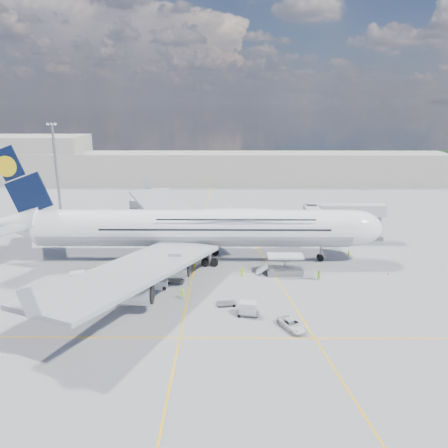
{
  "coord_description": "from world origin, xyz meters",
  "views": [
    {
      "loc": [
        6.39,
        -72.43,
        30.62
      ],
      "look_at": [
        5.75,
        8.0,
        8.13
      ],
      "focal_mm": 35.0,
      "sensor_mm": 36.0,
      "label": 1
    }
  ],
  "objects_px": {
    "dolly_back": "(59,296)",
    "cone_wing_left_inner": "(200,231)",
    "dolly_row_c": "(175,281)",
    "dolly_nose_near": "(226,303)",
    "cone_nose": "(388,273)",
    "crew_nose": "(349,254)",
    "catering_truck_outer": "(141,207)",
    "cone_wing_right_outer": "(133,300)",
    "dolly_row_a": "(129,277)",
    "cargo_loader": "(284,267)",
    "crew_van": "(242,272)",
    "dolly_nose_far": "(248,308)",
    "service_van": "(292,325)",
    "catering_truck_inner": "(196,227)",
    "cone_wing_right_inner": "(144,287)",
    "light_mast": "(56,169)",
    "crew_loader": "(319,276)",
    "baggage_tug": "(158,284)",
    "jet_bridge": "(333,214)",
    "dolly_row_b": "(78,277)",
    "cone_wing_left_outer": "(141,229)",
    "crew_wing": "(94,271)",
    "airliner": "(196,227)"
  },
  "relations": [
    {
      "from": "dolly_back",
      "to": "cone_wing_left_inner",
      "type": "distance_m",
      "value": 42.43
    },
    {
      "from": "dolly_row_c",
      "to": "dolly_nose_near",
      "type": "bearing_deg",
      "value": -24.07
    },
    {
      "from": "cone_nose",
      "to": "crew_nose",
      "type": "bearing_deg",
      "value": 117.36
    },
    {
      "from": "catering_truck_outer",
      "to": "cone_wing_right_outer",
      "type": "relative_size",
      "value": 10.72
    },
    {
      "from": "dolly_row_a",
      "to": "cone_nose",
      "type": "relative_size",
      "value": 6.58
    },
    {
      "from": "cargo_loader",
      "to": "cone_wing_left_inner",
      "type": "bearing_deg",
      "value": 122.96
    },
    {
      "from": "crew_van",
      "to": "dolly_back",
      "type": "bearing_deg",
      "value": 58.08
    },
    {
      "from": "dolly_nose_far",
      "to": "crew_nose",
      "type": "xyz_separation_m",
      "value": [
        21.76,
        25.49,
        -0.37
      ]
    },
    {
      "from": "service_van",
      "to": "catering_truck_inner",
      "type": "bearing_deg",
      "value": 82.35
    },
    {
      "from": "dolly_nose_far",
      "to": "cone_wing_right_inner",
      "type": "relative_size",
      "value": 6.22
    },
    {
      "from": "light_mast",
      "to": "crew_loader",
      "type": "bearing_deg",
      "value": -35.86
    },
    {
      "from": "light_mast",
      "to": "cone_wing_left_inner",
      "type": "relative_size",
      "value": 45.93
    },
    {
      "from": "baggage_tug",
      "to": "crew_nose",
      "type": "xyz_separation_m",
      "value": [
        36.55,
        15.99,
        -0.1
      ]
    },
    {
      "from": "dolly_back",
      "to": "dolly_nose_near",
      "type": "xyz_separation_m",
      "value": [
        27.2,
        -2.45,
        0.01
      ]
    },
    {
      "from": "cargo_loader",
      "to": "cone_wing_right_inner",
      "type": "relative_size",
      "value": 14.9
    },
    {
      "from": "catering_truck_outer",
      "to": "service_van",
      "type": "relative_size",
      "value": 1.39
    },
    {
      "from": "cone_wing_left_inner",
      "to": "jet_bridge",
      "type": "bearing_deg",
      "value": -15.69
    },
    {
      "from": "light_mast",
      "to": "crew_loader",
      "type": "xyz_separation_m",
      "value": [
        62.65,
        -45.28,
        -12.27
      ]
    },
    {
      "from": "dolly_row_b",
      "to": "cone_wing_left_outer",
      "type": "xyz_separation_m",
      "value": [
        4.68,
        33.22,
        -0.87
      ]
    },
    {
      "from": "jet_bridge",
      "to": "service_van",
      "type": "height_order",
      "value": "jet_bridge"
    },
    {
      "from": "catering_truck_outer",
      "to": "crew_wing",
      "type": "relative_size",
      "value": 3.75
    },
    {
      "from": "crew_van",
      "to": "cone_nose",
      "type": "distance_m",
      "value": 26.93
    },
    {
      "from": "airliner",
      "to": "catering_truck_outer",
      "type": "distance_m",
      "value": 42.83
    },
    {
      "from": "cone_nose",
      "to": "cone_wing_left_inner",
      "type": "distance_m",
      "value": 45.2
    },
    {
      "from": "cone_nose",
      "to": "airliner",
      "type": "bearing_deg",
      "value": 168.4
    },
    {
      "from": "jet_bridge",
      "to": "crew_nose",
      "type": "xyz_separation_m",
      "value": [
        1.41,
        -8.94,
        -6.09
      ]
    },
    {
      "from": "catering_truck_inner",
      "to": "service_van",
      "type": "distance_m",
      "value": 47.8
    },
    {
      "from": "service_van",
      "to": "dolly_row_a",
      "type": "bearing_deg",
      "value": 118.46
    },
    {
      "from": "cargo_loader",
      "to": "dolly_row_c",
      "type": "distance_m",
      "value": 20.06
    },
    {
      "from": "dolly_nose_far",
      "to": "dolly_row_b",
      "type": "bearing_deg",
      "value": 166.59
    },
    {
      "from": "cone_wing_left_outer",
      "to": "crew_wing",
      "type": "bearing_deg",
      "value": -95.56
    },
    {
      "from": "dolly_back",
      "to": "catering_truck_outer",
      "type": "distance_m",
      "value": 56.05
    },
    {
      "from": "crew_nose",
      "to": "cone_wing_right_outer",
      "type": "bearing_deg",
      "value": 175.4
    },
    {
      "from": "dolly_back",
      "to": "catering_truck_inner",
      "type": "xyz_separation_m",
      "value": [
        19.93,
        35.07,
        1.63
      ]
    },
    {
      "from": "dolly_row_c",
      "to": "cone_wing_right_outer",
      "type": "relative_size",
      "value": 5.23
    },
    {
      "from": "airliner",
      "to": "cone_wing_right_outer",
      "type": "bearing_deg",
      "value": -114.71
    },
    {
      "from": "dolly_nose_far",
      "to": "catering_truck_outer",
      "type": "distance_m",
      "value": 67.71
    },
    {
      "from": "cone_nose",
      "to": "cone_wing_right_outer",
      "type": "height_order",
      "value": "cone_wing_right_outer"
    },
    {
      "from": "catering_truck_outer",
      "to": "catering_truck_inner",
      "type": "bearing_deg",
      "value": -26.91
    },
    {
      "from": "cone_wing_right_inner",
      "to": "cone_wing_right_outer",
      "type": "xyz_separation_m",
      "value": [
        -0.74,
        -5.27,
        0.03
      ]
    },
    {
      "from": "dolly_row_c",
      "to": "service_van",
      "type": "bearing_deg",
      "value": -21.49
    },
    {
      "from": "crew_wing",
      "to": "cone_wing_right_inner",
      "type": "height_order",
      "value": "crew_wing"
    },
    {
      "from": "baggage_tug",
      "to": "crew_wing",
      "type": "bearing_deg",
      "value": 155.02
    },
    {
      "from": "cargo_loader",
      "to": "crew_nose",
      "type": "relative_size",
      "value": 5.59
    },
    {
      "from": "dolly_nose_far",
      "to": "catering_truck_inner",
      "type": "xyz_separation_m",
      "value": [
        -10.46,
        40.85,
        0.82
      ]
    },
    {
      "from": "light_mast",
      "to": "service_van",
      "type": "relative_size",
      "value": 5.15
    },
    {
      "from": "baggage_tug",
      "to": "cone_wing_right_inner",
      "type": "height_order",
      "value": "baggage_tug"
    },
    {
      "from": "dolly_row_c",
      "to": "crew_van",
      "type": "xyz_separation_m",
      "value": [
        11.87,
        3.25,
        0.54
      ]
    },
    {
      "from": "service_van",
      "to": "crew_nose",
      "type": "height_order",
      "value": "crew_nose"
    },
    {
      "from": "dolly_row_a",
      "to": "crew_nose",
      "type": "distance_m",
      "value": 44.02
    }
  ]
}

